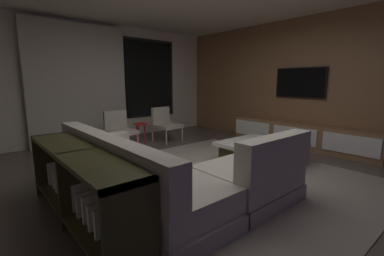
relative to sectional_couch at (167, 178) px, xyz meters
The scene contains 13 objects.
floor 0.89m from the sectional_couch, 12.09° to the left, with size 9.20×9.20×0.00m, color #564C44.
back_wall_with_window 4.01m from the sectional_couch, 78.59° to the left, with size 6.60×0.30×2.70m.
media_wall 4.03m from the sectional_couch, ahead, with size 0.12×7.80×2.70m.
area_rug 1.21m from the sectional_couch, ahead, with size 3.20×3.80×0.01m, color gray.
sectional_couch is the anchor object (origin of this frame).
coffee_table 2.04m from the sectional_couch, ahead, with size 1.16×1.16×0.36m.
book_stack_on_coffee_table 2.09m from the sectional_couch, ahead, with size 0.27×0.21×0.06m.
accent_chair_near_window 3.21m from the sectional_couch, 55.46° to the left, with size 0.58×0.60×0.78m.
accent_chair_by_curtain 2.75m from the sectional_couch, 75.60° to the left, with size 0.54×0.56×0.78m.
side_stool 3.00m from the sectional_couch, 65.88° to the left, with size 0.32×0.32×0.46m.
media_console 3.60m from the sectional_couch, ahead, with size 0.46×3.10×0.52m.
mounted_tv 3.95m from the sectional_couch, ahead, with size 0.05×1.09×0.63m.
console_table_behind_couch 0.93m from the sectional_couch, behind, with size 0.40×2.10×0.74m.
Camera 1 is at (-2.47, -2.52, 1.37)m, focal length 24.54 mm.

